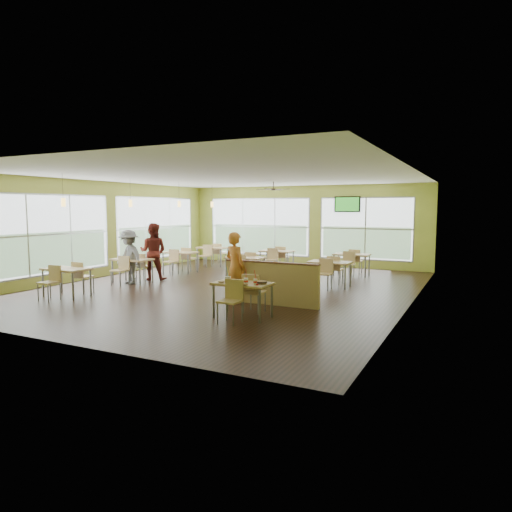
% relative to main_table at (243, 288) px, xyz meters
% --- Properties ---
extents(room, '(12.00, 12.04, 3.20)m').
position_rel_main_table_xyz_m(room, '(-2.00, 3.00, 0.97)').
color(room, black).
rests_on(room, ground).
extents(window_bays, '(9.24, 10.24, 2.38)m').
position_rel_main_table_xyz_m(window_bays, '(-4.65, 6.08, 0.85)').
color(window_bays, white).
rests_on(window_bays, room).
extents(main_table, '(1.22, 1.52, 0.87)m').
position_rel_main_table_xyz_m(main_table, '(0.00, 0.00, 0.00)').
color(main_table, tan).
rests_on(main_table, floor).
extents(half_wall_divider, '(2.40, 0.14, 1.04)m').
position_rel_main_table_xyz_m(half_wall_divider, '(0.00, 1.45, -0.11)').
color(half_wall_divider, tan).
rests_on(half_wall_divider, floor).
extents(dining_tables, '(6.92, 8.72, 0.87)m').
position_rel_main_table_xyz_m(dining_tables, '(-3.05, 4.71, -0.00)').
color(dining_tables, tan).
rests_on(dining_tables, floor).
extents(pendant_lights, '(0.11, 7.31, 0.86)m').
position_rel_main_table_xyz_m(pendant_lights, '(-5.20, 3.68, 1.82)').
color(pendant_lights, '#2D2119').
rests_on(pendant_lights, ceiling).
extents(ceiling_fan, '(1.25, 1.25, 0.29)m').
position_rel_main_table_xyz_m(ceiling_fan, '(-2.00, 6.00, 2.32)').
color(ceiling_fan, '#2D2119').
rests_on(ceiling_fan, ceiling).
extents(tv_backwall, '(1.00, 0.07, 0.60)m').
position_rel_main_table_xyz_m(tv_backwall, '(-0.20, 8.90, 1.82)').
color(tv_backwall, black).
rests_on(tv_backwall, wall_back).
extents(man_plaid, '(0.74, 0.62, 1.73)m').
position_rel_main_table_xyz_m(man_plaid, '(-0.93, 1.37, 0.23)').
color(man_plaid, '#E64F19').
rests_on(man_plaid, floor).
extents(patron_maroon, '(1.07, 0.95, 1.83)m').
position_rel_main_table_xyz_m(patron_maroon, '(-4.96, 3.22, 0.28)').
color(patron_maroon, maroon).
rests_on(patron_maroon, floor).
extents(patron_grey, '(1.18, 0.86, 1.65)m').
position_rel_main_table_xyz_m(patron_grey, '(-5.15, 2.31, 0.19)').
color(patron_grey, slate).
rests_on(patron_grey, floor).
extents(cup_blue, '(0.10, 0.10, 0.37)m').
position_rel_main_table_xyz_m(cup_blue, '(-0.26, -0.20, 0.19)').
color(cup_blue, white).
rests_on(cup_blue, main_table).
extents(cup_yellow, '(0.11, 0.11, 0.38)m').
position_rel_main_table_xyz_m(cup_yellow, '(-0.21, -0.23, 0.20)').
color(cup_yellow, white).
rests_on(cup_yellow, main_table).
extents(cup_red_near, '(0.10, 0.10, 0.35)m').
position_rel_main_table_xyz_m(cup_red_near, '(0.17, -0.17, 0.19)').
color(cup_red_near, white).
rests_on(cup_red_near, main_table).
extents(cup_red_far, '(0.09, 0.09, 0.32)m').
position_rel_main_table_xyz_m(cup_red_far, '(0.36, -0.14, 0.18)').
color(cup_red_far, white).
rests_on(cup_red_far, main_table).
extents(food_basket, '(0.24, 0.24, 0.05)m').
position_rel_main_table_xyz_m(food_basket, '(0.42, 0.04, 0.15)').
color(food_basket, black).
rests_on(food_basket, main_table).
extents(ketchup_cup, '(0.06, 0.06, 0.02)m').
position_rel_main_table_xyz_m(ketchup_cup, '(0.42, -0.16, 0.13)').
color(ketchup_cup, '#AE0D10').
rests_on(ketchup_cup, main_table).
extents(wrapper_left, '(0.19, 0.18, 0.04)m').
position_rel_main_table_xyz_m(wrapper_left, '(-0.39, -0.22, 0.14)').
color(wrapper_left, '#9E824C').
rests_on(wrapper_left, main_table).
extents(wrapper_mid, '(0.23, 0.22, 0.05)m').
position_rel_main_table_xyz_m(wrapper_mid, '(-0.08, 0.07, 0.14)').
color(wrapper_mid, '#9E824C').
rests_on(wrapper_mid, main_table).
extents(wrapper_right, '(0.14, 0.13, 0.03)m').
position_rel_main_table_xyz_m(wrapper_right, '(0.21, -0.30, 0.14)').
color(wrapper_right, '#9E824C').
rests_on(wrapper_right, main_table).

